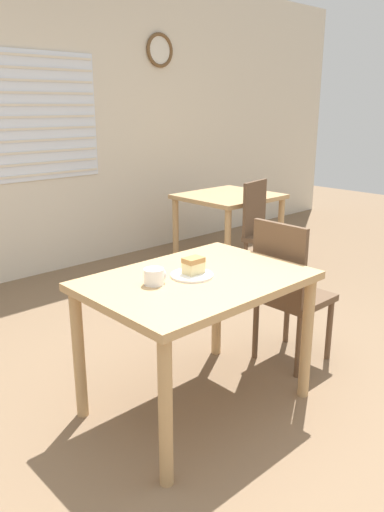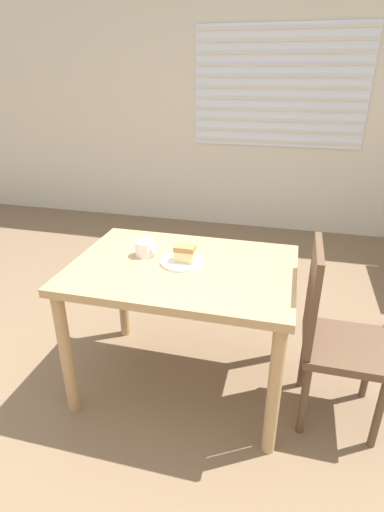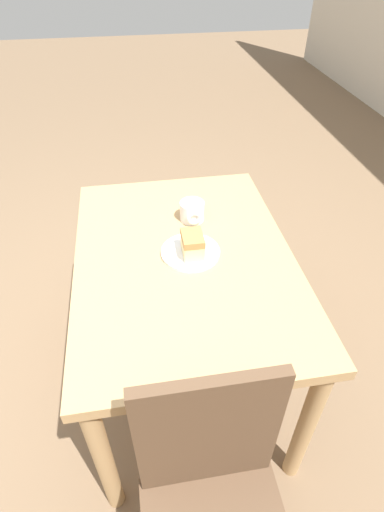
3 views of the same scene
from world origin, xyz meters
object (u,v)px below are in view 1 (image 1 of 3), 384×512
Objects in this scene: dining_table_near at (197,296)px; chair_near_window at (288,290)px; dining_table_far at (229,205)px; cake_slice at (193,265)px; chair_far_corner at (265,230)px; plate at (192,275)px; coffee_mug at (155,276)px.

chair_near_window is (0.73, -0.03, -0.14)m from dining_table_near.
dining_table_far is 2.50m from cake_slice.
chair_far_corner is (1.79, 1.01, -0.14)m from dining_table_near.
plate is (-1.96, -1.57, 0.14)m from dining_table_far.
chair_far_corner reaches higher than coffee_mug.
chair_near_window is 1.00× the size of chair_far_corner.
chair_near_window reaches higher than coffee_mug.
chair_near_window reaches higher than plate.
cake_slice is (-1.78, -0.98, 0.30)m from chair_far_corner.
coffee_mug reaches higher than dining_table_near.
cake_slice is (-1.94, -1.56, 0.18)m from dining_table_far.
chair_far_corner is 2.05m from cake_slice.
cake_slice reaches higher than dining_table_near.
dining_table_far is at bearing 39.28° from dining_table_near.
dining_table_near is 1.25× the size of dining_table_far.
dining_table_near is 1.20× the size of chair_far_corner.
chair_far_corner reaches higher than plate.
dining_table_far is 2.51m from plate.
chair_far_corner is (1.06, 1.04, 0.00)m from chair_near_window.
chair_near_window is 9.16× the size of cake_slice.
chair_near_window is at bearing -126.93° from dining_table_far.
chair_near_window reaches higher than dining_table_far.
cake_slice is at bearing -162.09° from chair_far_corner.
dining_table_near is 2.06m from chair_far_corner.
plate is 2.02× the size of coffee_mug.
chair_far_corner is (-0.16, -0.59, -0.11)m from dining_table_far.
chair_far_corner is 2.23m from coffee_mug.
chair_near_window is at bearing -4.45° from plate.
dining_table_far is at bearing -36.93° from chair_near_window.
cake_slice reaches higher than dining_table_far.
chair_far_corner is 2.06m from plate.
dining_table_near reaches higher than dining_table_far.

